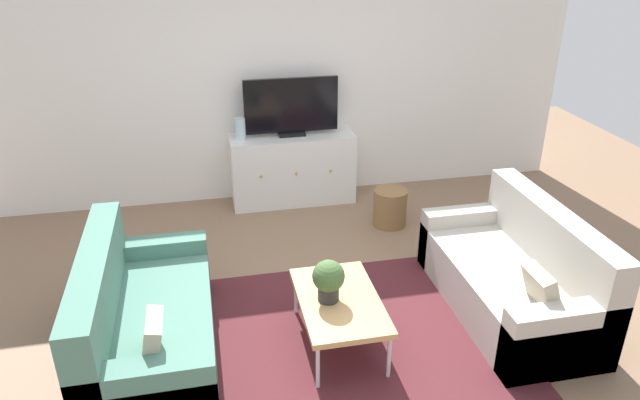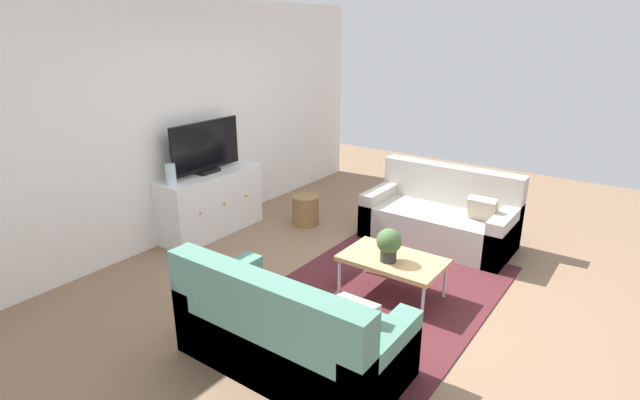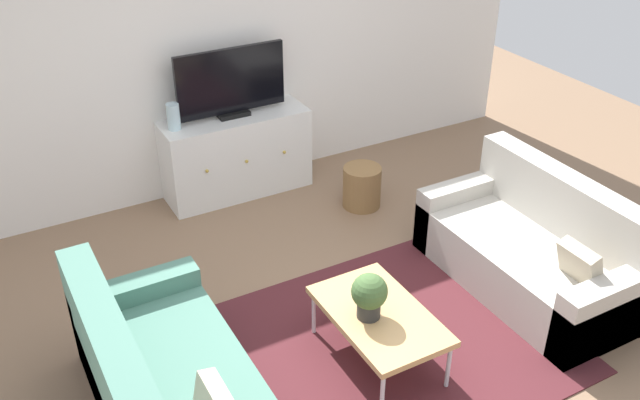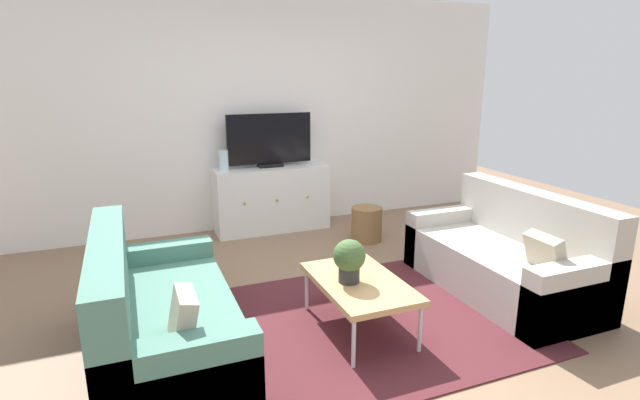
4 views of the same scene
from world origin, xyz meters
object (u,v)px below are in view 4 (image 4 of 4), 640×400
coffee_table (359,284)px  wicker_basket (367,224)px  flat_screen_tv (269,140)px  glass_vase (223,160)px  potted_plant (349,259)px  tv_console (271,198)px  couch_left_side (154,322)px  couch_right_side (508,260)px

coffee_table → wicker_basket: bearing=61.2°
flat_screen_tv → glass_vase: flat_screen_tv is taller
potted_plant → tv_console: bearing=86.3°
potted_plant → glass_vase: size_ratio=1.36×
flat_screen_tv → tv_console: bearing=-90.0°
couch_left_side → couch_right_side: bearing=0.0°
coffee_table → tv_console: size_ratio=0.70×
flat_screen_tv → coffee_table: bearing=-91.9°
potted_plant → glass_vase: 2.54m
tv_console → flat_screen_tv: (-0.00, 0.02, 0.69)m
couch_right_side → potted_plant: (-1.56, -0.12, 0.28)m
glass_vase → coffee_table: bearing=-79.6°
couch_right_side → potted_plant: size_ratio=5.37×
couch_right_side → glass_vase: glass_vase is taller
glass_vase → couch_right_side: bearing=-50.8°
coffee_table → tv_console: bearing=88.0°
flat_screen_tv → couch_left_side: bearing=-121.8°
couch_left_side → potted_plant: 1.35m
flat_screen_tv → wicker_basket: (0.87, -0.79, -0.87)m
glass_vase → tv_console: bearing=-0.0°
tv_console → glass_vase: bearing=180.0°
couch_left_side → tv_console: size_ratio=1.26×
potted_plant → couch_right_side: bearing=4.5°
tv_console → flat_screen_tv: bearing=90.0°
glass_vase → wicker_basket: (1.41, -0.77, -0.68)m
coffee_table → glass_vase: (-0.46, 2.50, 0.51)m
couch_right_side → flat_screen_tv: (-1.39, 2.39, 0.78)m
couch_right_side → wicker_basket: bearing=108.1°
glass_vase → potted_plant: bearing=-81.4°
potted_plant → coffee_table: bearing=-5.3°
potted_plant → wicker_basket: bearing=59.1°
flat_screen_tv → glass_vase: size_ratio=4.32×
couch_right_side → tv_console: 2.75m
coffee_table → glass_vase: glass_vase is taller
couch_left_side → potted_plant: size_ratio=5.37×
couch_right_side → glass_vase: size_ratio=7.31×
coffee_table → couch_left_side: bearing=174.7°
tv_console → wicker_basket: 1.18m
couch_left_side → glass_vase: (0.94, 2.37, 0.59)m
wicker_basket → glass_vase: bearing=151.3°
couch_right_side → flat_screen_tv: flat_screen_tv is taller
potted_plant → glass_vase: bearing=98.6°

